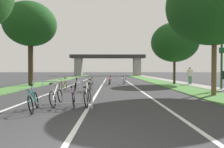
% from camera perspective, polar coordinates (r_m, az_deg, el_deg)
% --- Properties ---
extents(grass_verge_left, '(2.50, 60.05, 0.05)m').
position_cam_1_polar(grass_verge_left, '(28.68, -15.72, -1.82)').
color(grass_verge_left, '#477A38').
rests_on(grass_verge_left, ground).
extents(grass_verge_right, '(2.50, 60.05, 0.05)m').
position_cam_1_polar(grass_verge_right, '(28.26, 11.65, -1.84)').
color(grass_verge_right, '#477A38').
rests_on(grass_verge_right, ground).
extents(sidewalk_path_right, '(1.63, 60.05, 0.08)m').
position_cam_1_polar(sidewalk_path_right, '(28.76, 15.68, -1.78)').
color(sidewalk_path_right, gray).
rests_on(sidewalk_path_right, ground).
extents(lane_stripe_center, '(0.14, 34.74, 0.01)m').
position_cam_1_polar(lane_stripe_center, '(20.49, -2.78, -2.99)').
color(lane_stripe_center, silver).
rests_on(lane_stripe_center, ground).
extents(lane_stripe_right_lane, '(0.14, 34.74, 0.01)m').
position_cam_1_polar(lane_stripe_right_lane, '(20.58, 5.65, -2.97)').
color(lane_stripe_right_lane, silver).
rests_on(lane_stripe_right_lane, ground).
extents(lane_stripe_left_lane, '(0.14, 34.74, 0.01)m').
position_cam_1_polar(lane_stripe_left_lane, '(20.84, -11.11, -2.94)').
color(lane_stripe_left_lane, silver).
rests_on(lane_stripe_left_lane, ground).
extents(overpass_bridge, '(20.14, 3.37, 5.65)m').
position_cam_1_polar(overpass_bridge, '(52.75, -1.27, 3.84)').
color(overpass_bridge, '#2D2D30').
rests_on(overpass_bridge, ground).
extents(tree_left_pine_far, '(4.82, 4.82, 7.84)m').
position_cam_1_polar(tree_left_pine_far, '(20.23, -22.89, 13.27)').
color(tree_left_pine_far, '#3D2D1E').
rests_on(tree_left_pine_far, ground).
extents(tree_right_oak_mid, '(5.39, 5.39, 7.49)m').
position_cam_1_polar(tree_right_oak_mid, '(13.02, 27.96, 17.62)').
color(tree_right_oak_mid, brown).
rests_on(tree_right_oak_mid, ground).
extents(tree_right_cypress_far, '(4.81, 4.81, 6.42)m').
position_cam_1_polar(tree_right_cypress_far, '(21.30, 17.93, 8.88)').
color(tree_right_cypress_far, '#3D2D1E').
rests_on(tree_right_cypress_far, ground).
extents(lamppost_with_sign, '(0.56, 0.32, 5.56)m').
position_cam_1_polar(lamppost_with_sign, '(16.36, 29.60, 7.36)').
color(lamppost_with_sign, '#1E4C23').
rests_on(lamppost_with_sign, ground).
extents(crowd_barrier_nearest, '(2.36, 0.50, 1.05)m').
position_cam_1_polar(crowd_barrier_nearest, '(7.76, -14.35, -5.90)').
color(crowd_barrier_nearest, '#ADADB2').
rests_on(crowd_barrier_nearest, ground).
extents(crowd_barrier_second, '(2.35, 0.48, 1.05)m').
position_cam_1_polar(crowd_barrier_second, '(13.81, -11.63, -2.83)').
color(crowd_barrier_second, '#ADADB2').
rests_on(crowd_barrier_second, ground).
extents(crowd_barrier_third, '(2.35, 0.44, 1.05)m').
position_cam_1_polar(crowd_barrier_third, '(19.57, 0.67, -1.66)').
color(crowd_barrier_third, '#ADADB2').
rests_on(crowd_barrier_third, ground).
extents(bicycle_red_0, '(0.50, 1.59, 0.98)m').
position_cam_1_polar(bicycle_red_0, '(19.17, -0.65, -2.19)').
color(bicycle_red_0, black).
rests_on(bicycle_red_0, ground).
extents(bicycle_green_1, '(0.57, 1.61, 1.02)m').
position_cam_1_polar(bicycle_green_1, '(13.20, -7.07, -3.65)').
color(bicycle_green_1, black).
rests_on(bicycle_green_1, ground).
extents(bicycle_white_2, '(0.51, 1.71, 0.96)m').
position_cam_1_polar(bicycle_white_2, '(8.41, -16.06, -6.42)').
color(bicycle_white_2, black).
rests_on(bicycle_white_2, ground).
extents(bicycle_purple_3, '(0.59, 1.61, 0.95)m').
position_cam_1_polar(bicycle_purple_3, '(8.09, -11.30, -6.71)').
color(bicycle_purple_3, black).
rests_on(bicycle_purple_3, ground).
extents(bicycle_teal_4, '(0.53, 1.72, 0.95)m').
position_cam_1_polar(bicycle_teal_4, '(7.53, -22.14, -7.37)').
color(bicycle_teal_4, black).
rests_on(bicycle_teal_4, ground).
extents(bicycle_orange_5, '(0.48, 1.69, 0.99)m').
position_cam_1_polar(bicycle_orange_5, '(14.03, -6.37, -3.33)').
color(bicycle_orange_5, black).
rests_on(bicycle_orange_5, ground).
extents(bicycle_black_6, '(0.71, 1.65, 0.99)m').
position_cam_1_polar(bicycle_black_6, '(14.16, -10.72, -3.33)').
color(bicycle_black_6, black).
rests_on(bicycle_black_6, ground).
extents(bicycle_yellow_7, '(0.53, 1.65, 0.93)m').
position_cam_1_polar(bicycle_yellow_7, '(14.52, -14.18, -3.30)').
color(bicycle_yellow_7, black).
rests_on(bicycle_yellow_7, ground).
extents(bicycle_blue_8, '(0.51, 1.65, 0.92)m').
position_cam_1_polar(bicycle_blue_8, '(20.16, 3.68, -1.99)').
color(bicycle_blue_8, black).
rests_on(bicycle_blue_8, ground).
extents(bicycle_silver_9, '(0.46, 1.63, 0.97)m').
position_cam_1_polar(bicycle_silver_9, '(8.06, -7.18, -6.73)').
color(bicycle_silver_9, black).
rests_on(bicycle_silver_9, ground).
extents(pedestrian_strolling, '(0.64, 0.35, 1.78)m').
position_cam_1_polar(pedestrian_strolling, '(20.85, 21.99, -0.01)').
color(pedestrian_strolling, '#33723F').
rests_on(pedestrian_strolling, ground).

